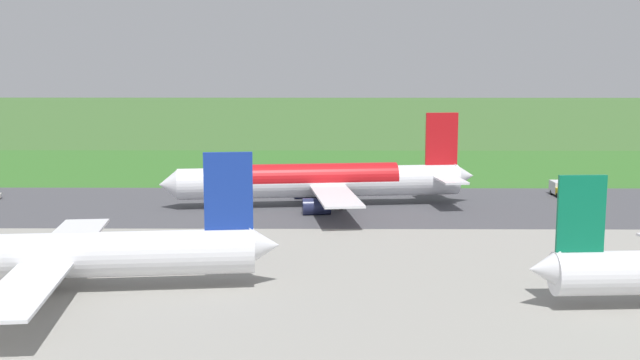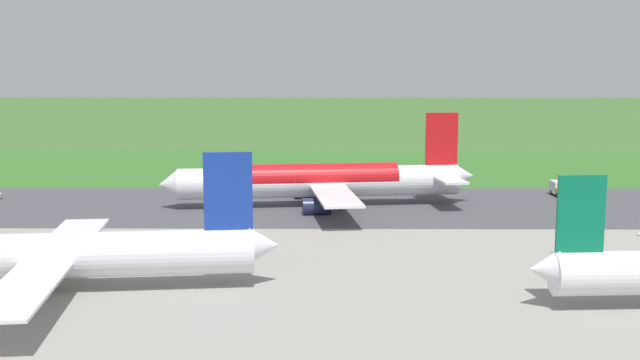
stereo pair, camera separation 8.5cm
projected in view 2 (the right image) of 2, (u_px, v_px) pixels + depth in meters
name	position (u px, v px, depth m)	size (l,w,h in m)	color
ground_plane	(342.00, 206.00, 133.52)	(800.00, 800.00, 0.00)	#3D662D
runway_asphalt	(342.00, 206.00, 133.51)	(600.00, 37.43, 0.06)	#47474C
apron_concrete	(351.00, 291.00, 84.23)	(440.00, 110.00, 0.05)	gray
grass_verge_foreground	(339.00, 171.00, 176.52)	(600.00, 80.00, 0.04)	#346B27
airliner_main	(322.00, 181.00, 132.94)	(54.10, 44.41, 15.88)	white
airliner_parked_mid	(45.00, 255.00, 83.30)	(50.97, 41.80, 14.88)	white
service_truck_baggage	(559.00, 189.00, 143.17)	(2.46, 5.87, 2.65)	gold
no_stopping_sign	(446.00, 162.00, 180.92)	(0.60, 0.10, 2.27)	slate
traffic_cone_orange	(414.00, 170.00, 175.35)	(0.40, 0.40, 0.55)	orange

